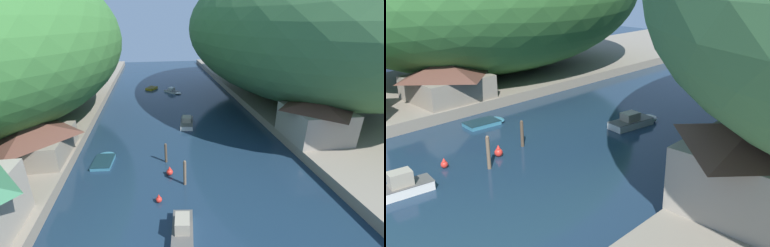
% 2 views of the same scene
% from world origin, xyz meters
% --- Properties ---
extents(water_surface, '(130.00, 130.00, 0.00)m').
position_xyz_m(water_surface, '(0.00, 30.00, 0.00)').
color(water_surface, '#192D42').
rests_on(water_surface, ground).
extents(left_bank, '(22.00, 120.00, 1.16)m').
position_xyz_m(left_bank, '(-24.03, 30.00, 0.58)').
color(left_bank, gray).
rests_on(left_bank, ground).
extents(right_bank, '(22.00, 120.00, 1.16)m').
position_xyz_m(right_bank, '(24.03, 30.00, 0.58)').
color(right_bank, gray).
rests_on(right_bank, ground).
extents(hillside_right, '(43.31, 60.64, 24.77)m').
position_xyz_m(hillside_right, '(25.13, 40.66, 13.54)').
color(hillside_right, '#3D6B3D').
rests_on(hillside_right, right_bank).
extents(boathouse_shed, '(8.10, 8.43, 4.33)m').
position_xyz_m(boathouse_shed, '(-17.11, 21.81, 3.41)').
color(boathouse_shed, gray).
rests_on(boathouse_shed, left_bank).
extents(right_bank_cottage, '(7.41, 7.77, 5.23)m').
position_xyz_m(right_bank_cottage, '(16.41, 21.62, 3.85)').
color(right_bank_cottage, gray).
rests_on(right_bank_cottage, right_bank).
extents(boat_white_cruiser, '(3.28, 3.76, 0.49)m').
position_xyz_m(boat_white_cruiser, '(-3.74, 53.90, 0.24)').
color(boat_white_cruiser, gold).
rests_on(boat_white_cruiser, water_surface).
extents(boat_open_rowboat, '(2.45, 4.23, 0.41)m').
position_xyz_m(boat_open_rowboat, '(-9.71, 21.45, 0.20)').
color(boat_open_rowboat, teal).
rests_on(boat_open_rowboat, water_surface).
extents(boat_yellow_tender, '(3.90, 4.37, 1.11)m').
position_xyz_m(boat_yellow_tender, '(0.78, 49.84, 0.33)').
color(boat_yellow_tender, white).
rests_on(boat_yellow_tender, water_surface).
extents(boat_navy_launch, '(2.28, 5.62, 1.72)m').
position_xyz_m(boat_navy_launch, '(-2.14, 8.46, 0.52)').
color(boat_navy_launch, silver).
rests_on(boat_navy_launch, water_surface).
extents(boat_red_skiff, '(2.70, 5.94, 1.47)m').
position_xyz_m(boat_red_skiff, '(1.35, 31.35, 0.46)').
color(boat_red_skiff, silver).
rests_on(boat_red_skiff, water_surface).
extents(mooring_post_middle, '(0.30, 0.30, 2.75)m').
position_xyz_m(mooring_post_middle, '(-1.02, 15.59, 1.38)').
color(mooring_post_middle, brown).
rests_on(mooring_post_middle, water_surface).
extents(mooring_post_fourth, '(0.29, 0.29, 2.40)m').
position_xyz_m(mooring_post_fourth, '(-2.61, 20.23, 1.21)').
color(mooring_post_fourth, '#4C3D2D').
rests_on(mooring_post_fourth, water_surface).
extents(channel_buoy_near, '(0.69, 0.69, 1.03)m').
position_xyz_m(channel_buoy_near, '(-2.40, 17.51, 0.40)').
color(channel_buoy_near, red).
rests_on(channel_buoy_near, water_surface).
extents(channel_buoy_far, '(0.56, 0.56, 0.85)m').
position_xyz_m(channel_buoy_far, '(-3.69, 13.29, 0.33)').
color(channel_buoy_far, red).
rests_on(channel_buoy_far, water_surface).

